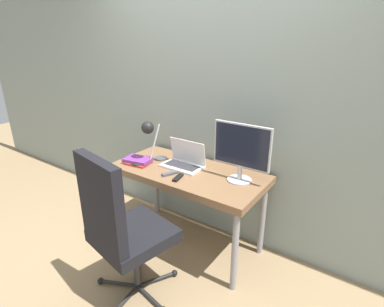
{
  "coord_description": "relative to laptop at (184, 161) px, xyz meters",
  "views": [
    {
      "loc": [
        1.38,
        -1.59,
        1.8
      ],
      "look_at": [
        0.07,
        0.29,
        0.93
      ],
      "focal_mm": 28.0,
      "sensor_mm": 36.0,
      "label": 1
    }
  ],
  "objects": [
    {
      "name": "ground_plane",
      "position": [
        0.08,
        -0.37,
        -0.8
      ],
      "size": [
        12.0,
        12.0,
        0.0
      ],
      "primitive_type": "plane",
      "color": "#937A56"
    },
    {
      "name": "wall_back",
      "position": [
        0.08,
        0.33,
        0.5
      ],
      "size": [
        8.0,
        0.05,
        2.6
      ],
      "color": "gray",
      "rests_on": "ground_plane"
    },
    {
      "name": "desk",
      "position": [
        0.08,
        -0.05,
        -0.12
      ],
      "size": [
        1.34,
        0.64,
        0.75
      ],
      "color": "brown",
      "rests_on": "ground_plane"
    },
    {
      "name": "laptop",
      "position": [
        0.0,
        0.0,
        0.0
      ],
      "size": [
        0.36,
        0.22,
        0.23
      ],
      "color": "silver",
      "rests_on": "desk"
    },
    {
      "name": "monitor",
      "position": [
        0.53,
        0.02,
        0.21
      ],
      "size": [
        0.47,
        0.2,
        0.47
      ],
      "color": "#B7B7BC",
      "rests_on": "desk"
    },
    {
      "name": "desk_lamp",
      "position": [
        -0.28,
        -0.12,
        0.24
      ],
      "size": [
        0.12,
        0.27,
        0.4
      ],
      "color": "#4C4C51",
      "rests_on": "desk"
    },
    {
      "name": "office_chair",
      "position": [
        0.07,
        -0.83,
        -0.17
      ],
      "size": [
        0.63,
        0.62,
        1.14
      ],
      "color": "black",
      "rests_on": "ground_plane"
    },
    {
      "name": "book_stack",
      "position": [
        -0.38,
        -0.19,
        -0.02
      ],
      "size": [
        0.26,
        0.21,
        0.05
      ],
      "color": "#B2382D",
      "rests_on": "desk"
    },
    {
      "name": "tv_remote",
      "position": [
        0.01,
        -0.21,
        -0.04
      ],
      "size": [
        0.09,
        0.14,
        0.02
      ],
      "color": "#4C4C51",
      "rests_on": "desk"
    },
    {
      "name": "media_remote",
      "position": [
        0.11,
        -0.23,
        -0.04
      ],
      "size": [
        0.07,
        0.14,
        0.02
      ],
      "color": "black",
      "rests_on": "desk"
    },
    {
      "name": "game_controller",
      "position": [
        -0.36,
        -0.22,
        -0.03
      ],
      "size": [
        0.14,
        0.1,
        0.04
      ],
      "color": "black",
      "rests_on": "desk"
    }
  ]
}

